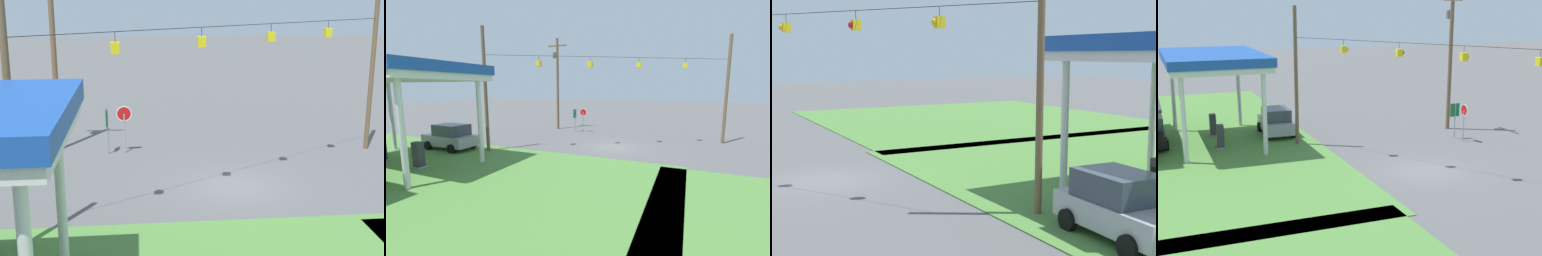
% 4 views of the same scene
% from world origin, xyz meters
% --- Properties ---
extents(ground_plane, '(160.00, 160.00, 0.00)m').
position_xyz_m(ground_plane, '(0.00, 0.00, 0.00)').
color(ground_plane, '#565656').
extents(stop_sign_roadside, '(0.80, 0.08, 2.50)m').
position_xyz_m(stop_sign_roadside, '(4.86, -5.53, 1.81)').
color(stop_sign_roadside, '#99999E').
rests_on(stop_sign_roadside, ground).
extents(route_sign, '(0.10, 0.70, 2.40)m').
position_xyz_m(route_sign, '(5.75, -5.40, 1.71)').
color(route_sign, gray).
rests_on(route_sign, ground).
extents(utility_pole_main, '(2.20, 0.44, 10.00)m').
position_xyz_m(utility_pole_main, '(8.41, -6.51, 5.59)').
color(utility_pole_main, brown).
rests_on(utility_pole_main, ground).
extents(signal_span_gantry, '(16.38, 10.24, 8.86)m').
position_xyz_m(signal_span_gantry, '(0.00, -0.01, 4.83)').
color(signal_span_gantry, brown).
rests_on(signal_span_gantry, ground).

